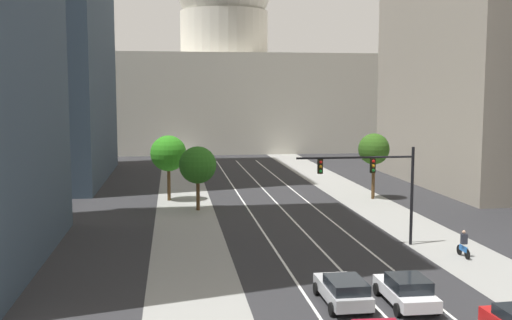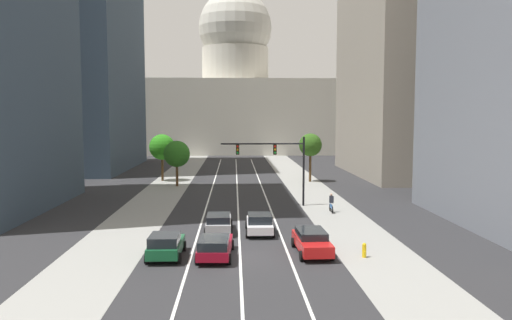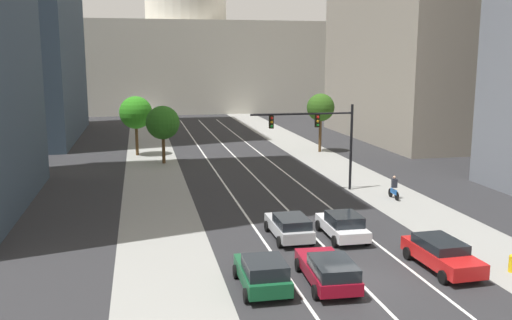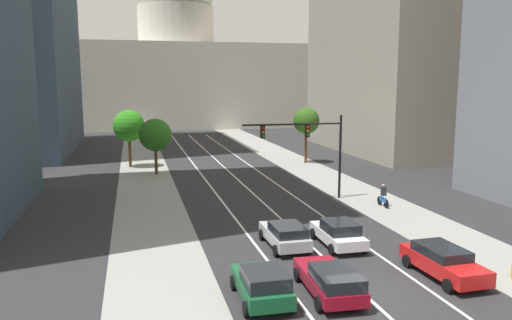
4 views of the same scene
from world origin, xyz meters
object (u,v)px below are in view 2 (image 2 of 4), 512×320
car_crimson (215,246)px  cyclist (331,203)px  capitol_building (235,97)px  street_tree_near_right (310,145)px  fire_hydrant (364,250)px  car_white (260,223)px  street_tree_mid_left (177,154)px  car_red (312,241)px  traffic_signal_mast (278,157)px  car_silver (219,222)px  street_tree_near_left (162,147)px  car_green (166,245)px

car_crimson → cyclist: size_ratio=2.82×
capitol_building → street_tree_near_right: size_ratio=8.33×
capitol_building → fire_hydrant: (7.60, -90.49, -12.83)m
car_white → street_tree_mid_left: bearing=20.2°
car_white → car_red: bearing=-150.3°
car_red → traffic_signal_mast: bearing=0.5°
car_crimson → fire_hydrant: bearing=-88.8°
car_white → car_silver: bearing=82.3°
street_tree_near_left → street_tree_near_right: (19.67, -1.75, 0.31)m
street_tree_mid_left → car_green: bearing=-84.8°
car_crimson → street_tree_mid_left: street_tree_mid_left is taller
car_silver → car_crimson: 6.77m
car_crimson → cyclist: bearing=-32.3°
street_tree_near_right → street_tree_mid_left: (-17.12, -3.48, -0.85)m
car_green → street_tree_mid_left: (-2.90, 31.61, 3.18)m
capitol_building → cyclist: capitol_building is taller
car_red → street_tree_near_right: size_ratio=0.76×
capitol_building → car_crimson: capitol_building is taller
car_white → cyclist: (6.87, 7.79, 0.08)m
car_silver → street_tree_near_left: street_tree_near_left is taller
capitol_building → traffic_signal_mast: size_ratio=6.61×
car_green → car_white: 8.62m
car_green → car_red: size_ratio=0.84×
car_red → capitol_building: bearing=1.0°
car_red → car_silver: bearing=43.6°
capitol_building → car_silver: (-1.51, -83.46, -12.53)m
capitol_building → car_white: 84.86m
car_green → street_tree_near_right: street_tree_near_right is taller
capitol_building → car_green: (-4.53, -90.07, -12.49)m
capitol_building → street_tree_mid_left: 59.66m
car_silver → cyclist: (9.88, 7.34, 0.08)m
street_tree_near_right → street_tree_near_left: bearing=174.9°
car_green → street_tree_near_left: street_tree_near_left is taller
car_white → cyclist: size_ratio=2.58×
capitol_building → traffic_signal_mast: (3.81, -72.64, -8.58)m
car_green → car_white: (6.04, 6.15, -0.04)m
street_tree_near_left → street_tree_mid_left: size_ratio=1.11×
car_silver → car_white: 3.05m
car_silver → car_red: size_ratio=0.91×
capitol_building → street_tree_mid_left: capitol_building is taller
street_tree_near_right → capitol_building: bearing=100.0°
car_green → car_crimson: car_green is taller
car_green → car_white: bearing=-44.0°
car_crimson → street_tree_near_left: bearing=15.7°
capitol_building → street_tree_near_left: bearing=-100.6°
car_silver → car_green: bearing=155.0°
capitol_building → fire_hydrant: 91.71m
street_tree_mid_left → car_red: bearing=-68.9°
traffic_signal_mast → street_tree_near_right: 18.62m
street_tree_near_right → street_tree_mid_left: street_tree_near_right is taller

